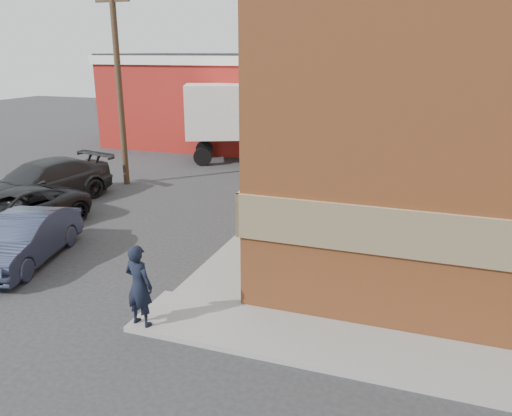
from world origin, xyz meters
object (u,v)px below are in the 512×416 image
Objects in this scene: suv_a at (14,211)px; suv_b at (41,183)px; warehouse at (243,100)px; utility_pole at (118,76)px; sedan at (25,239)px; box_truck at (261,117)px; man at (139,286)px.

suv_b is (-1.27, 2.72, 0.16)m from suv_a.
suv_a is at bearing -95.00° from warehouse.
suv_b is (-2.80, -14.80, -1.97)m from warehouse.
utility_pole is (-1.50, -11.00, 1.93)m from warehouse.
utility_pole is 2.13× the size of sedan.
utility_pole is 1.05× the size of box_truck.
warehouse is 15.20m from suv_b.
man is 10.93m from suv_b.
utility_pole is 13.36m from man.
utility_pole reaches higher than suv_b.
utility_pole reaches higher than suv_a.
man reaches higher than sedan.
warehouse reaches higher than suv_a.
box_truck is (5.44, 10.53, 1.51)m from suv_b.
sedan reaches higher than suv_a.
suv_b reaches higher than suv_a.
box_truck is at bearing -70.43° from man.
warehouse is 1.90× the size of box_truck.
warehouse is 11.27m from utility_pole.
box_truck is at bearing -58.32° from warehouse.
warehouse reaches higher than suv_b.
utility_pole reaches higher than box_truck.
box_truck reaches higher than man.
utility_pole is 8.25m from box_truck.
sedan is at bearing -13.08° from man.
suv_b is (-8.60, 6.75, -0.19)m from man.
man is at bearing -35.79° from sedan.
warehouse is at bearing 98.98° from box_truck.
warehouse is 19.63m from sedan.
utility_pole is at bearing 91.61° from sedan.
suv_b is at bearing -100.71° from warehouse.
suv_b is at bearing 130.29° from suv_a.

